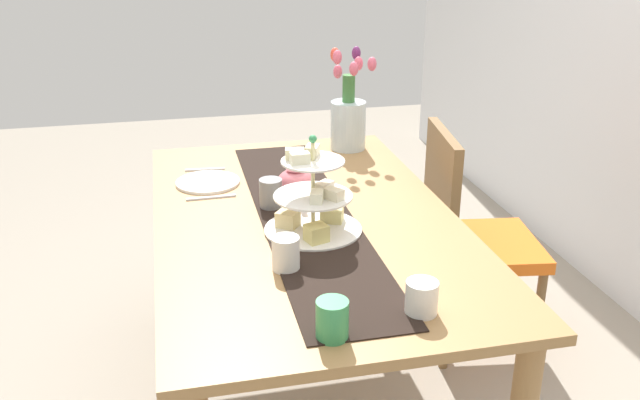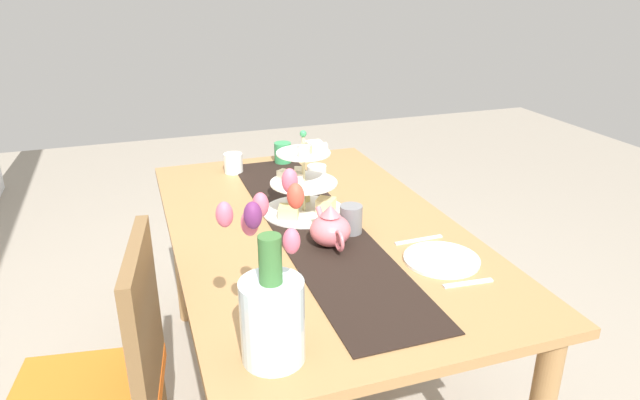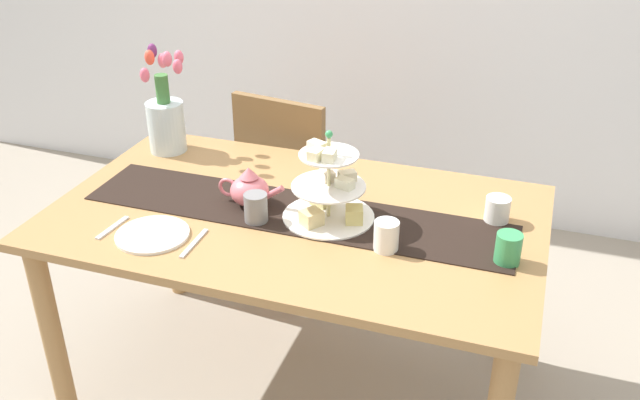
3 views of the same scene
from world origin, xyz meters
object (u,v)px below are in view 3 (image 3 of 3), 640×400
object	(u,v)px
dining_table	(296,239)
fork_left	(112,228)
cream_jug	(497,210)
teapot	(249,189)
mug_white_text	(386,236)
chair_left	(293,179)
mug_grey	(256,208)
dinner_plate_left	(152,235)
mug_orange	(508,249)
tiered_cake_stand	(329,193)
knife_left	(194,243)
tulip_vase	(166,118)

from	to	relation	value
dining_table	fork_left	distance (m)	0.60
dining_table	cream_jug	distance (m)	0.67
teapot	mug_white_text	world-z (taller)	teapot
chair_left	mug_grey	size ratio (longest dim) A/B	9.58
chair_left	teapot	size ratio (longest dim) A/B	3.82
dining_table	teapot	xyz separation A→B (m)	(-0.16, 0.00, 0.16)
dinner_plate_left	mug_grey	size ratio (longest dim) A/B	2.42
cream_jug	mug_orange	distance (m)	0.24
tiered_cake_stand	dinner_plate_left	bearing A→B (deg)	-149.73
dinner_plate_left	mug_white_text	xyz separation A→B (m)	(0.71, 0.16, 0.04)
chair_left	dinner_plate_left	xyz separation A→B (m)	(-0.09, -0.99, 0.26)
mug_grey	mug_orange	xyz separation A→B (m)	(0.79, 0.02, -0.00)
cream_jug	knife_left	world-z (taller)	cream_jug
tiered_cake_stand	cream_jug	xyz separation A→B (m)	(0.52, 0.16, -0.05)
teapot	fork_left	bearing A→B (deg)	-140.93
chair_left	tulip_vase	bearing A→B (deg)	-133.43
knife_left	cream_jug	bearing A→B (deg)	27.17
tulip_vase	tiered_cake_stand	bearing A→B (deg)	-22.30
teapot	mug_orange	bearing A→B (deg)	-5.37
tulip_vase	fork_left	distance (m)	0.63
chair_left	mug_grey	distance (m)	0.88
tulip_vase	dinner_plate_left	distance (m)	0.67
cream_jug	tiered_cake_stand	bearing A→B (deg)	-163.12
mug_grey	mug_orange	world-z (taller)	mug_grey
cream_jug	dinner_plate_left	bearing A→B (deg)	-156.29
chair_left	tiered_cake_stand	bearing A→B (deg)	-60.67
tiered_cake_stand	mug_white_text	xyz separation A→B (m)	(0.22, -0.12, -0.05)
teapot	tiered_cake_stand	bearing A→B (deg)	-0.15
fork_left	tiered_cake_stand	bearing A→B (deg)	24.21
dinner_plate_left	teapot	bearing A→B (deg)	54.16
dinner_plate_left	knife_left	world-z (taller)	dinner_plate_left
tiered_cake_stand	mug_orange	distance (m)	0.58
mug_orange	fork_left	bearing A→B (deg)	-170.38
chair_left	fork_left	xyz separation A→B (m)	(-0.23, -0.99, 0.25)
knife_left	mug_white_text	xyz separation A→B (m)	(0.56, 0.16, 0.04)
cream_jug	mug_grey	xyz separation A→B (m)	(-0.73, -0.25, 0.01)
dining_table	tulip_vase	xyz separation A→B (m)	(-0.65, 0.31, 0.24)
teapot	dinner_plate_left	world-z (taller)	teapot
dining_table	chair_left	world-z (taller)	chair_left
tulip_vase	cream_jug	world-z (taller)	tulip_vase
mug_white_text	mug_orange	xyz separation A→B (m)	(0.35, 0.04, 0.00)
dining_table	teapot	size ratio (longest dim) A/B	6.76
chair_left	cream_jug	xyz separation A→B (m)	(0.91, -0.55, 0.29)
teapot	mug_orange	size ratio (longest dim) A/B	2.51
fork_left	dinner_plate_left	bearing A→B (deg)	0.00
mug_grey	mug_white_text	bearing A→B (deg)	-3.71
cream_jug	fork_left	world-z (taller)	cream_jug
tulip_vase	teapot	bearing A→B (deg)	-32.82
dining_table	fork_left	bearing A→B (deg)	-151.08
cream_jug	knife_left	bearing A→B (deg)	-152.83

